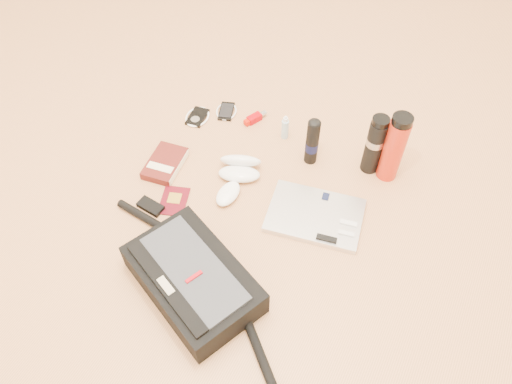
# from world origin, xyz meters

# --- Properties ---
(ground) EXTENTS (4.00, 4.00, 0.00)m
(ground) POSITION_xyz_m (0.00, 0.00, 0.00)
(ground) COLOR tan
(ground) RESTS_ON ground
(messenger_bag) EXTENTS (0.79, 0.42, 0.12)m
(messenger_bag) POSITION_xyz_m (0.00, -0.26, 0.05)
(messenger_bag) COLOR black
(messenger_bag) RESTS_ON ground
(laptop) EXTENTS (0.35, 0.28, 0.03)m
(laptop) POSITION_xyz_m (0.23, 0.16, 0.01)
(laptop) COLOR silver
(laptop) RESTS_ON ground
(book) EXTENTS (0.14, 0.19, 0.03)m
(book) POSITION_xyz_m (-0.36, 0.12, 0.02)
(book) COLOR #4F1510
(book) RESTS_ON ground
(passport) EXTENTS (0.13, 0.15, 0.01)m
(passport) POSITION_xyz_m (-0.24, -0.00, 0.00)
(passport) COLOR #510712
(passport) RESTS_ON ground
(mouse) EXTENTS (0.07, 0.12, 0.04)m
(mouse) POSITION_xyz_m (-0.08, 0.10, 0.02)
(mouse) COLOR white
(mouse) RESTS_ON ground
(sunglasses_case) EXTENTS (0.19, 0.17, 0.09)m
(sunglasses_case) POSITION_xyz_m (-0.09, 0.22, 0.03)
(sunglasses_case) COLOR white
(sunglasses_case) RESTS_ON ground
(ipod) EXTENTS (0.11, 0.12, 0.01)m
(ipod) POSITION_xyz_m (-0.39, 0.40, 0.01)
(ipod) COLOR black
(ipod) RESTS_ON ground
(phone) EXTENTS (0.11, 0.12, 0.01)m
(phone) POSITION_xyz_m (-0.30, 0.48, 0.01)
(phone) COLOR black
(phone) RESTS_ON ground
(inhaler) EXTENTS (0.06, 0.10, 0.03)m
(inhaler) POSITION_xyz_m (-0.17, 0.49, 0.01)
(inhaler) COLOR #A10007
(inhaler) RESTS_ON ground
(spray_bottle) EXTENTS (0.03, 0.03, 0.11)m
(spray_bottle) POSITION_xyz_m (-0.03, 0.46, 0.05)
(spray_bottle) COLOR #9FC1D2
(spray_bottle) RESTS_ON ground
(aerosol_can) EXTENTS (0.06, 0.06, 0.20)m
(aerosol_can) POSITION_xyz_m (0.11, 0.40, 0.10)
(aerosol_can) COLOR black
(aerosol_can) RESTS_ON ground
(thermos_black) EXTENTS (0.08, 0.08, 0.25)m
(thermos_black) POSITION_xyz_m (0.32, 0.46, 0.12)
(thermos_black) COLOR black
(thermos_black) RESTS_ON ground
(thermos_red) EXTENTS (0.10, 0.10, 0.28)m
(thermos_red) POSITION_xyz_m (0.39, 0.46, 0.14)
(thermos_red) COLOR #B42512
(thermos_red) RESTS_ON ground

